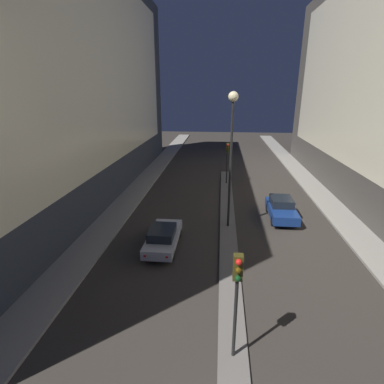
{
  "coord_description": "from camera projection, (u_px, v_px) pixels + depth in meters",
  "views": [
    {
      "loc": [
        -0.67,
        -4.35,
        9.17
      ],
      "look_at": [
        -2.89,
        18.56,
        1.33
      ],
      "focal_mm": 28.0,
      "sensor_mm": 36.0,
      "label": 1
    }
  ],
  "objects": [
    {
      "name": "car_right_lane",
      "position": [
        281.0,
        209.0,
        22.41
      ],
      "size": [
        1.83,
        4.29,
        1.55
      ],
      "color": "navy",
      "rests_on": "ground"
    },
    {
      "name": "building_left",
      "position": [
        74.0,
        81.0,
        24.24
      ],
      "size": [
        6.01,
        40.9,
        19.72
      ],
      "color": "#2D333D",
      "rests_on": "ground"
    },
    {
      "name": "traffic_light_near",
      "position": [
        237.0,
        284.0,
        9.8
      ],
      "size": [
        0.32,
        0.42,
        4.11
      ],
      "color": "black",
      "rests_on": "median_strip"
    },
    {
      "name": "car_left_lane",
      "position": [
        163.0,
        237.0,
        18.17
      ],
      "size": [
        1.73,
        4.43,
        1.42
      ],
      "color": "#B2B2B7",
      "rests_on": "ground"
    },
    {
      "name": "street_lamp",
      "position": [
        232.0,
        131.0,
        18.96
      ],
      "size": [
        0.63,
        0.63,
        9.02
      ],
      "color": "black",
      "rests_on": "median_strip"
    },
    {
      "name": "median_strip",
      "position": [
        228.0,
        224.0,
        21.54
      ],
      "size": [
        1.1,
        28.9,
        0.11
      ],
      "color": "#66605B",
      "rests_on": "ground"
    },
    {
      "name": "traffic_light_mid",
      "position": [
        227.0,
        154.0,
        29.8
      ],
      "size": [
        0.32,
        0.42,
        4.11
      ],
      "color": "black",
      "rests_on": "median_strip"
    }
  ]
}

